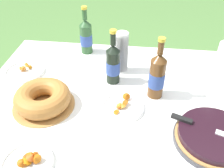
{
  "coord_description": "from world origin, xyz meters",
  "views": [
    {
      "loc": [
        0.04,
        -0.89,
        1.53
      ],
      "look_at": [
        -0.08,
        0.09,
        0.77
      ],
      "focal_mm": 40.0,
      "sensor_mm": 36.0,
      "label": 1
    }
  ],
  "objects_px": {
    "snack_plate_right": "(28,162)",
    "cider_bottle_green": "(86,36)",
    "bundt_cake": "(43,98)",
    "snack_plate_near": "(25,71)",
    "serving_knife": "(208,128)",
    "snack_plate_left": "(123,106)",
    "juice_bottle_red": "(113,64)",
    "cider_bottle_amber": "(157,76)",
    "berry_tart": "(214,137)",
    "cup_stack": "(122,53)"
  },
  "relations": [
    {
      "from": "bundt_cake",
      "to": "snack_plate_right",
      "type": "bearing_deg",
      "value": -80.99
    },
    {
      "from": "juice_bottle_red",
      "to": "snack_plate_near",
      "type": "relative_size",
      "value": 1.36
    },
    {
      "from": "serving_knife",
      "to": "bundt_cake",
      "type": "distance_m",
      "value": 0.75
    },
    {
      "from": "cider_bottle_green",
      "to": "snack_plate_left",
      "type": "distance_m",
      "value": 0.59
    },
    {
      "from": "cup_stack",
      "to": "cider_bottle_green",
      "type": "relative_size",
      "value": 0.8
    },
    {
      "from": "snack_plate_left",
      "to": "snack_plate_right",
      "type": "height_order",
      "value": "snack_plate_right"
    },
    {
      "from": "cider_bottle_green",
      "to": "snack_plate_right",
      "type": "bearing_deg",
      "value": -93.55
    },
    {
      "from": "snack_plate_near",
      "to": "snack_plate_right",
      "type": "xyz_separation_m",
      "value": [
        0.25,
        -0.59,
        0.0
      ]
    },
    {
      "from": "berry_tart",
      "to": "cider_bottle_green",
      "type": "bearing_deg",
      "value": 134.99
    },
    {
      "from": "snack_plate_left",
      "to": "bundt_cake",
      "type": "bearing_deg",
      "value": -175.79
    },
    {
      "from": "serving_knife",
      "to": "snack_plate_left",
      "type": "relative_size",
      "value": 1.74
    },
    {
      "from": "berry_tart",
      "to": "serving_knife",
      "type": "xyz_separation_m",
      "value": [
        -0.03,
        0.01,
        0.04
      ]
    },
    {
      "from": "bundt_cake",
      "to": "snack_plate_right",
      "type": "relative_size",
      "value": 1.48
    },
    {
      "from": "juice_bottle_red",
      "to": "cider_bottle_amber",
      "type": "bearing_deg",
      "value": -22.41
    },
    {
      "from": "snack_plate_near",
      "to": "serving_knife",
      "type": "bearing_deg",
      "value": -21.89
    },
    {
      "from": "serving_knife",
      "to": "snack_plate_near",
      "type": "height_order",
      "value": "serving_knife"
    },
    {
      "from": "bundt_cake",
      "to": "juice_bottle_red",
      "type": "relative_size",
      "value": 0.98
    },
    {
      "from": "serving_knife",
      "to": "bundt_cake",
      "type": "bearing_deg",
      "value": -167.3
    },
    {
      "from": "serving_knife",
      "to": "snack_plate_near",
      "type": "relative_size",
      "value": 1.6
    },
    {
      "from": "cider_bottle_green",
      "to": "snack_plate_near",
      "type": "bearing_deg",
      "value": -138.17
    },
    {
      "from": "juice_bottle_red",
      "to": "bundt_cake",
      "type": "bearing_deg",
      "value": -142.31
    },
    {
      "from": "cup_stack",
      "to": "juice_bottle_red",
      "type": "distance_m",
      "value": 0.11
    },
    {
      "from": "berry_tart",
      "to": "cider_bottle_green",
      "type": "distance_m",
      "value": 0.94
    },
    {
      "from": "berry_tart",
      "to": "snack_plate_left",
      "type": "xyz_separation_m",
      "value": [
        -0.39,
        0.16,
        -0.02
      ]
    },
    {
      "from": "snack_plate_right",
      "to": "cider_bottle_green",
      "type": "bearing_deg",
      "value": 86.45
    },
    {
      "from": "snack_plate_left",
      "to": "snack_plate_right",
      "type": "relative_size",
      "value": 1.02
    },
    {
      "from": "cider_bottle_green",
      "to": "snack_plate_near",
      "type": "xyz_separation_m",
      "value": [
        -0.31,
        -0.27,
        -0.1
      ]
    },
    {
      "from": "bundt_cake",
      "to": "juice_bottle_red",
      "type": "distance_m",
      "value": 0.4
    },
    {
      "from": "serving_knife",
      "to": "cider_bottle_amber",
      "type": "height_order",
      "value": "cider_bottle_amber"
    },
    {
      "from": "snack_plate_near",
      "to": "snack_plate_right",
      "type": "distance_m",
      "value": 0.64
    },
    {
      "from": "serving_knife",
      "to": "cup_stack",
      "type": "relative_size",
      "value": 1.48
    },
    {
      "from": "bundt_cake",
      "to": "snack_plate_near",
      "type": "xyz_separation_m",
      "value": [
        -0.2,
        0.26,
        -0.04
      ]
    },
    {
      "from": "berry_tart",
      "to": "juice_bottle_red",
      "type": "distance_m",
      "value": 0.6
    },
    {
      "from": "bundt_cake",
      "to": "cider_bottle_green",
      "type": "height_order",
      "value": "cider_bottle_green"
    },
    {
      "from": "juice_bottle_red",
      "to": "snack_plate_right",
      "type": "bearing_deg",
      "value": -114.48
    },
    {
      "from": "serving_knife",
      "to": "cider_bottle_green",
      "type": "distance_m",
      "value": 0.91
    },
    {
      "from": "snack_plate_left",
      "to": "serving_knife",
      "type": "bearing_deg",
      "value": -22.16
    },
    {
      "from": "juice_bottle_red",
      "to": "snack_plate_near",
      "type": "xyz_separation_m",
      "value": [
        -0.51,
        0.02,
        -0.1
      ]
    },
    {
      "from": "serving_knife",
      "to": "snack_plate_right",
      "type": "bearing_deg",
      "value": -141.42
    },
    {
      "from": "bundt_cake",
      "to": "snack_plate_near",
      "type": "height_order",
      "value": "bundt_cake"
    },
    {
      "from": "bundt_cake",
      "to": "snack_plate_left",
      "type": "bearing_deg",
      "value": 4.21
    },
    {
      "from": "juice_bottle_red",
      "to": "snack_plate_right",
      "type": "relative_size",
      "value": 1.52
    },
    {
      "from": "berry_tart",
      "to": "snack_plate_right",
      "type": "height_order",
      "value": "snack_plate_right"
    },
    {
      "from": "bundt_cake",
      "to": "snack_plate_near",
      "type": "bearing_deg",
      "value": 127.65
    },
    {
      "from": "bundt_cake",
      "to": "cider_bottle_green",
      "type": "relative_size",
      "value": 0.99
    },
    {
      "from": "snack_plate_left",
      "to": "snack_plate_near",
      "type": "bearing_deg",
      "value": 158.28
    },
    {
      "from": "juice_bottle_red",
      "to": "snack_plate_right",
      "type": "height_order",
      "value": "juice_bottle_red"
    },
    {
      "from": "bundt_cake",
      "to": "snack_plate_left",
      "type": "distance_m",
      "value": 0.39
    },
    {
      "from": "snack_plate_near",
      "to": "cider_bottle_amber",
      "type": "bearing_deg",
      "value": -8.84
    },
    {
      "from": "cider_bottle_amber",
      "to": "snack_plate_right",
      "type": "height_order",
      "value": "cider_bottle_amber"
    }
  ]
}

